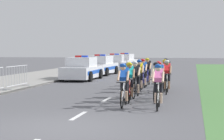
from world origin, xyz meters
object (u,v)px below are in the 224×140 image
object	(u,v)px
cyclist_seventh	(140,75)
police_car_furthest	(125,62)
cyclist_second	(158,86)
police_car_second	(100,66)
cyclist_fifth	(136,79)
cyclist_ninth	(143,73)
crowd_barrier_rear	(17,77)
cyclist_sixth	(159,79)
cyclist_fourth	(157,81)
police_car_third	(114,63)
cyclist_twelfth	(167,72)
cyclist_eighth	(167,76)
cyclist_eleventh	(148,72)
police_car_nearest	(82,69)
cyclist_lead	(124,84)
cyclist_third	(130,81)
cyclist_tenth	(165,75)

from	to	relation	value
cyclist_seventh	police_car_furthest	xyz separation A→B (m)	(-4.66, 23.07, -0.11)
cyclist_second	police_car_second	size ratio (longest dim) A/B	0.38
cyclist_fifth	cyclist_ninth	size ratio (longest dim) A/B	1.00
crowd_barrier_rear	police_car_furthest	bearing A→B (deg)	86.50
cyclist_second	cyclist_sixth	xyz separation A→B (m)	(-0.21, 2.91, 0.00)
cyclist_fourth	police_car_third	size ratio (longest dim) A/B	0.38
cyclist_twelfth	police_car_second	xyz separation A→B (m)	(-5.75, 9.18, -0.11)
cyclist_fifth	cyclist_eighth	size ratio (longest dim) A/B	1.00
cyclist_eleventh	police_car_third	distance (m)	14.99
cyclist_second	police_car_nearest	xyz separation A→B (m)	(-5.97, 11.70, -0.11)
cyclist_lead	cyclist_eleventh	distance (m)	7.99
cyclist_eleventh	crowd_barrier_rear	distance (m)	6.96
cyclist_fourth	cyclist_twelfth	size ratio (longest dim) A/B	1.00
cyclist_second	cyclist_eighth	bearing A→B (deg)	90.28
cyclist_seventh	crowd_barrier_rear	bearing A→B (deg)	-179.13
cyclist_lead	police_car_third	size ratio (longest dim) A/B	0.38
cyclist_sixth	cyclist_twelfth	world-z (taller)	same
cyclist_ninth	police_car_third	world-z (taller)	police_car_third
cyclist_lead	cyclist_third	size ratio (longest dim) A/B	1.00
police_car_second	police_car_third	world-z (taller)	same
cyclist_sixth	cyclist_ninth	world-z (taller)	same
cyclist_fourth	cyclist_eighth	distance (m)	3.04
cyclist_eighth	cyclist_lead	bearing A→B (deg)	-105.18
police_car_nearest	police_car_second	bearing A→B (deg)	90.01
cyclist_ninth	police_car_furthest	world-z (taller)	police_car_furthest
police_car_furthest	crowd_barrier_rear	world-z (taller)	police_car_furthest
cyclist_fifth	cyclist_sixth	bearing A→B (deg)	-6.80
cyclist_sixth	cyclist_ninth	size ratio (longest dim) A/B	1.00
cyclist_third	cyclist_eighth	bearing A→B (deg)	68.99
cyclist_lead	police_car_nearest	xyz separation A→B (m)	(-4.74, 11.35, -0.11)
cyclist_eleventh	police_car_second	distance (m)	9.77
cyclist_eighth	cyclist_eleventh	size ratio (longest dim) A/B	1.00
cyclist_eighth	cyclist_ninth	bearing A→B (deg)	125.09
cyclist_eleventh	police_car_third	world-z (taller)	police_car_third
cyclist_lead	cyclist_twelfth	bearing A→B (deg)	82.26
crowd_barrier_rear	police_car_third	bearing A→B (deg)	85.38
cyclist_eighth	police_car_nearest	distance (m)	9.11
cyclist_sixth	cyclist_eighth	distance (m)	1.89
cyclist_lead	cyclist_third	distance (m)	1.29
cyclist_seventh	police_car_third	distance (m)	18.10
police_car_third	police_car_second	bearing A→B (deg)	-90.03
cyclist_eleventh	cyclist_lead	bearing A→B (deg)	-89.54
cyclist_second	cyclist_third	world-z (taller)	same
cyclist_seventh	cyclist_second	bearing A→B (deg)	-75.51
cyclist_third	police_car_nearest	size ratio (longest dim) A/B	0.39
cyclist_ninth	police_car_nearest	bearing A→B (deg)	132.64
cyclist_sixth	cyclist_tenth	distance (m)	2.83
cyclist_lead	crowd_barrier_rear	world-z (taller)	cyclist_lead
cyclist_seventh	cyclist_third	bearing A→B (deg)	-88.69
cyclist_tenth	police_car_third	xyz separation A→B (m)	(-5.81, 16.84, -0.11)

